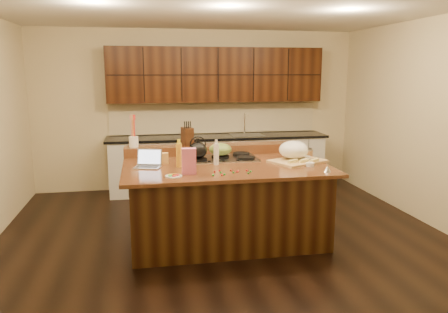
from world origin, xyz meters
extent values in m
cube|color=black|center=(0.00, 0.00, -0.01)|extent=(5.50, 5.00, 0.01)
cube|color=silver|center=(0.00, 0.00, 2.71)|extent=(5.50, 5.00, 0.01)
cube|color=beige|center=(0.00, 2.50, 1.35)|extent=(5.50, 0.01, 2.70)
cube|color=beige|center=(0.00, -2.50, 1.35)|extent=(5.50, 0.01, 2.70)
cube|color=beige|center=(2.75, 0.00, 1.35)|extent=(0.01, 5.00, 2.70)
cube|color=black|center=(0.00, 0.00, 0.44)|extent=(2.22, 1.42, 0.88)
cube|color=black|center=(0.00, 0.00, 0.90)|extent=(2.40, 1.60, 0.04)
cube|color=black|center=(0.00, 0.70, 0.98)|extent=(2.40, 0.30, 0.12)
cube|color=gray|center=(0.00, 0.30, 0.93)|extent=(0.92, 0.52, 0.02)
cylinder|color=black|center=(-0.30, 0.43, 0.95)|extent=(0.22, 0.22, 0.03)
cylinder|color=black|center=(0.30, 0.43, 0.95)|extent=(0.22, 0.22, 0.03)
cylinder|color=black|center=(-0.30, 0.17, 0.95)|extent=(0.22, 0.22, 0.03)
cylinder|color=black|center=(0.30, 0.17, 0.95)|extent=(0.22, 0.22, 0.03)
cylinder|color=black|center=(0.00, 0.30, 0.95)|extent=(0.22, 0.22, 0.03)
cube|color=silver|center=(0.30, 2.17, 0.45)|extent=(3.60, 0.62, 0.90)
cube|color=black|center=(0.30, 2.17, 0.92)|extent=(3.70, 0.66, 0.04)
cube|color=gray|center=(0.80, 2.17, 0.94)|extent=(0.55, 0.42, 0.01)
cylinder|color=gray|center=(0.80, 2.35, 1.12)|extent=(0.02, 0.02, 0.36)
cube|color=black|center=(0.30, 2.32, 1.95)|extent=(3.60, 0.34, 0.90)
cube|color=beige|center=(0.30, 2.48, 1.20)|extent=(3.60, 0.03, 0.50)
ellipsoid|color=black|center=(-0.30, 0.17, 1.07)|extent=(0.29, 0.29, 0.20)
ellipsoid|color=olive|center=(0.00, 0.30, 1.04)|extent=(0.37, 0.37, 0.16)
cube|color=#B7B7BC|center=(-0.91, -0.04, 0.93)|extent=(0.33, 0.27, 0.01)
cube|color=black|center=(-0.91, -0.04, 0.94)|extent=(0.27, 0.18, 0.00)
cube|color=#B7B7BC|center=(-0.88, 0.05, 1.03)|extent=(0.30, 0.14, 0.19)
cube|color=silver|center=(-0.89, 0.05, 1.03)|extent=(0.27, 0.12, 0.16)
cylinder|color=gold|center=(-0.55, -0.07, 1.06)|extent=(0.08, 0.08, 0.27)
cylinder|color=silver|center=(-0.11, -0.02, 1.04)|extent=(0.07, 0.07, 0.25)
cube|color=tan|center=(0.89, -0.08, 0.93)|extent=(0.75, 0.67, 0.03)
ellipsoid|color=white|center=(0.86, 0.01, 1.06)|extent=(0.36, 0.36, 0.22)
cube|color=#EDD872|center=(0.77, -0.22, 0.97)|extent=(0.14, 0.04, 0.04)
cube|color=#EDD872|center=(0.91, -0.22, 0.97)|extent=(0.14, 0.04, 0.04)
cube|color=#EDD872|center=(1.05, -0.22, 0.97)|extent=(0.14, 0.04, 0.04)
cylinder|color=gray|center=(1.02, -0.10, 0.95)|extent=(0.24, 0.10, 0.01)
cylinder|color=white|center=(0.95, -0.32, 0.94)|extent=(0.12, 0.12, 0.04)
cylinder|color=white|center=(1.05, 0.06, 0.94)|extent=(0.11, 0.11, 0.04)
cylinder|color=white|center=(0.98, -0.09, 0.94)|extent=(0.12, 0.12, 0.04)
cylinder|color=#996B3F|center=(1.08, 0.24, 0.97)|extent=(0.27, 0.27, 0.09)
cone|color=silver|center=(1.03, -0.63, 0.96)|extent=(0.09, 0.09, 0.07)
cube|color=pink|center=(-0.48, -0.45, 1.06)|extent=(0.15, 0.09, 0.28)
cylinder|color=white|center=(-0.65, -0.53, 0.93)|extent=(0.23, 0.23, 0.01)
cube|color=gold|center=(-0.71, 0.15, 0.99)|extent=(0.10, 0.07, 0.13)
cylinder|color=white|center=(-1.07, 0.70, 1.11)|extent=(0.16, 0.16, 0.14)
cube|color=black|center=(-0.37, 0.70, 1.16)|extent=(0.16, 0.22, 0.24)
ellipsoid|color=red|center=(-0.15, -0.59, 0.93)|extent=(0.02, 0.02, 0.02)
ellipsoid|color=#198C26|center=(-0.14, -0.47, 0.93)|extent=(0.02, 0.02, 0.02)
ellipsoid|color=red|center=(0.05, -0.47, 0.93)|extent=(0.02, 0.02, 0.02)
ellipsoid|color=#198C26|center=(0.15, -0.56, 0.93)|extent=(0.02, 0.02, 0.02)
ellipsoid|color=red|center=(-0.01, -0.39, 0.93)|extent=(0.02, 0.02, 0.02)
ellipsoid|color=#198C26|center=(0.00, -0.50, 0.93)|extent=(0.02, 0.02, 0.02)
ellipsoid|color=red|center=(-0.19, -0.42, 0.93)|extent=(0.02, 0.02, 0.02)
ellipsoid|color=#198C26|center=(-0.24, -0.58, 0.93)|extent=(0.02, 0.02, 0.02)
ellipsoid|color=red|center=(0.17, -0.43, 0.93)|extent=(0.02, 0.02, 0.02)
ellipsoid|color=#198C26|center=(0.19, -0.49, 0.93)|extent=(0.02, 0.02, 0.02)
ellipsoid|color=red|center=(0.06, -0.45, 0.93)|extent=(0.02, 0.02, 0.02)
ellipsoid|color=#198C26|center=(-0.11, -0.57, 0.93)|extent=(0.02, 0.02, 0.02)
ellipsoid|color=red|center=(-0.13, -0.39, 0.93)|extent=(0.02, 0.02, 0.02)
camera|label=1|loc=(-0.96, -5.01, 2.00)|focal=35.00mm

